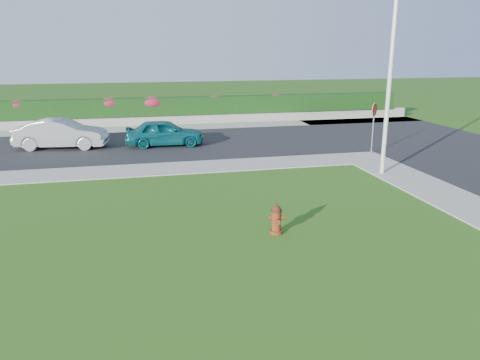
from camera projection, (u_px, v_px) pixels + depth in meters
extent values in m
plane|color=black|center=(269.00, 261.00, 10.64)|extent=(120.00, 120.00, 0.00)
cube|color=black|center=(88.00, 148.00, 22.67)|extent=(26.00, 8.00, 0.04)
cube|color=gray|center=(50.00, 175.00, 17.76)|extent=(24.00, 2.00, 0.04)
cube|color=gray|center=(363.00, 158.00, 20.60)|extent=(2.00, 2.00, 0.04)
cube|color=gray|center=(164.00, 128.00, 28.23)|extent=(34.00, 2.00, 0.04)
cube|color=gray|center=(162.00, 120.00, 29.56)|extent=(34.00, 0.40, 0.60)
cube|color=black|center=(161.00, 106.00, 29.42)|extent=(32.00, 0.90, 1.10)
cylinder|color=#49140B|center=(276.00, 232.00, 12.24)|extent=(0.35, 0.35, 0.08)
cylinder|color=#49140B|center=(276.00, 221.00, 12.16)|extent=(0.24, 0.24, 0.53)
cylinder|color=black|center=(277.00, 211.00, 12.09)|extent=(0.29, 0.29, 0.05)
sphere|color=black|center=(277.00, 210.00, 12.08)|extent=(0.24, 0.24, 0.24)
cylinder|color=black|center=(277.00, 205.00, 12.04)|extent=(0.07, 0.07, 0.07)
cylinder|color=#49140B|center=(271.00, 218.00, 12.13)|extent=(0.12, 0.13, 0.11)
cylinder|color=#49140B|center=(282.00, 217.00, 12.15)|extent=(0.12, 0.13, 0.11)
cylinder|color=#49140B|center=(277.00, 222.00, 12.01)|extent=(0.17, 0.15, 0.15)
imported|color=#0C5761|center=(165.00, 133.00, 22.91)|extent=(3.85, 1.69, 1.29)
imported|color=#A1A5A8|center=(61.00, 134.00, 22.31)|extent=(4.41, 2.08, 1.40)
cylinder|color=silver|center=(389.00, 85.00, 17.09)|extent=(0.16, 0.16, 6.75)
cylinder|color=slate|center=(373.00, 132.00, 20.99)|extent=(0.06, 0.06, 2.09)
cylinder|color=#B11B0B|center=(374.00, 110.00, 20.72)|extent=(0.47, 0.43, 0.61)
cylinder|color=white|center=(374.00, 110.00, 20.72)|extent=(0.49, 0.44, 0.64)
ellipsoid|color=#C3214B|center=(18.00, 105.00, 27.43)|extent=(1.18, 0.76, 0.59)
ellipsoid|color=#C3214B|center=(110.00, 103.00, 28.57)|extent=(1.28, 0.82, 0.64)
ellipsoid|color=#C3214B|center=(152.00, 103.00, 29.14)|extent=(1.46, 0.94, 0.73)
ellipsoid|color=#C3214B|center=(214.00, 100.00, 29.97)|extent=(1.03, 0.66, 0.51)
ellipsoid|color=#C3214B|center=(276.00, 98.00, 30.87)|extent=(1.02, 0.66, 0.51)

